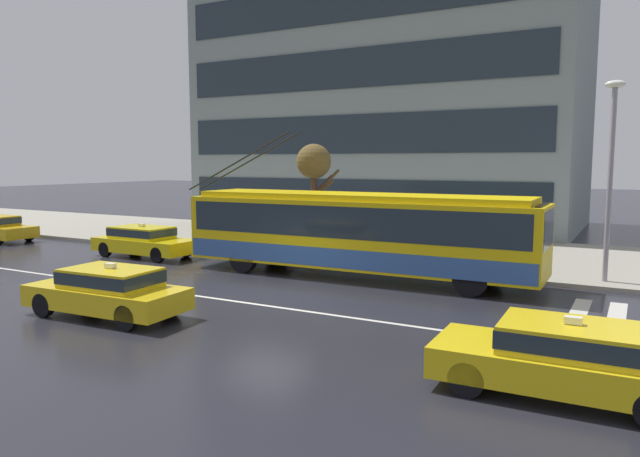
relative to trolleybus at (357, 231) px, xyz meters
The scene contains 14 objects.
ground_plane 4.22m from the trolleybus, 109.44° to the right, with size 160.00×160.00×0.00m, color #22222A.
sidewalk_slab 6.90m from the trolleybus, 101.17° to the left, with size 80.00×10.00×0.14m, color gray.
crosswalk_stripe_edge_near 7.63m from the trolleybus, 15.90° to the right, with size 0.44×4.40×0.01m, color beige.
crosswalk_stripe_inner_a 8.49m from the trolleybus, 14.21° to the right, with size 0.44×4.40×0.01m, color beige.
lane_centre_line 5.30m from the trolleybus, 104.92° to the right, with size 72.00×0.14×0.01m, color silver.
trolleybus is the anchor object (origin of this frame).
taxi_oncoming_far 10.79m from the trolleybus, 45.79° to the right, with size 4.26×1.87×1.39m.
taxi_queued_behind_bus 9.69m from the trolleybus, behind, with size 4.53×1.88×1.39m.
taxi_oncoming_near 8.51m from the trolleybus, 113.41° to the right, with size 4.35×1.95×1.39m.
pedestrian_at_shelter 2.68m from the trolleybus, 65.49° to the left, with size 0.45×0.45×1.64m.
pedestrian_approaching_curb 6.11m from the trolleybus, 143.77° to the left, with size 0.49×0.49×1.65m.
street_lamp 8.32m from the trolleybus, 18.81° to the left, with size 0.60×0.32×6.32m.
street_tree_bare 5.28m from the trolleybus, 137.24° to the left, with size 1.77×1.44×4.55m.
office_tower_corner_left 19.84m from the trolleybus, 108.23° to the left, with size 22.85×12.90×18.08m.
Camera 1 is at (9.80, -14.42, 3.96)m, focal length 33.05 mm.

